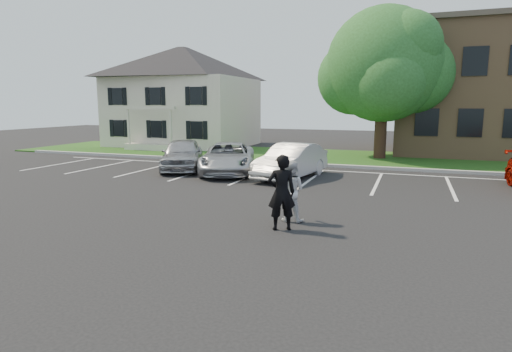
{
  "coord_description": "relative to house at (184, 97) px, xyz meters",
  "views": [
    {
      "loc": [
        4.07,
        -10.11,
        3.24
      ],
      "look_at": [
        0.0,
        1.0,
        1.25
      ],
      "focal_mm": 30.0,
      "sensor_mm": 36.0,
      "label": 1
    }
  ],
  "objects": [
    {
      "name": "tree",
      "position": [
        15.36,
        -3.58,
        1.52
      ],
      "size": [
        7.8,
        7.2,
        8.8
      ],
      "color": "black",
      "rests_on": "ground"
    },
    {
      "name": "man_white_shirt",
      "position": [
        13.95,
        -18.82,
        -2.97
      ],
      "size": [
        0.84,
        0.66,
        1.71
      ],
      "primitive_type": "imported",
      "rotation": [
        0.0,
        0.0,
        3.13
      ],
      "color": "silver",
      "rests_on": "ground"
    },
    {
      "name": "curb",
      "position": [
        13.0,
        -7.97,
        -3.75
      ],
      "size": [
        40.0,
        0.3,
        0.15
      ],
      "primitive_type": "cube",
      "color": "gray",
      "rests_on": "ground"
    },
    {
      "name": "grass_strip",
      "position": [
        13.0,
        -3.97,
        -3.79
      ],
      "size": [
        44.0,
        8.0,
        0.08
      ],
      "primitive_type": "cube",
      "color": "#0E430E",
      "rests_on": "ground"
    },
    {
      "name": "car_white_sedan",
      "position": [
        12.09,
        -11.94,
        -3.07
      ],
      "size": [
        2.44,
        4.83,
        1.52
      ],
      "primitive_type": "imported",
      "rotation": [
        0.0,
        0.0,
        -0.19
      ],
      "color": "silver",
      "rests_on": "ground"
    },
    {
      "name": "man_black_suit",
      "position": [
        13.97,
        -19.72,
        -2.84
      ],
      "size": [
        0.86,
        0.74,
        1.99
      ],
      "primitive_type": "imported",
      "rotation": [
        0.0,
        0.0,
        3.59
      ],
      "color": "black",
      "rests_on": "ground"
    },
    {
      "name": "stall_lines",
      "position": [
        14.4,
        -11.02,
        -3.82
      ],
      "size": [
        34.0,
        5.36,
        0.01
      ],
      "color": "silver",
      "rests_on": "ground"
    },
    {
      "name": "car_silver_west",
      "position": [
        6.34,
        -11.46,
        -3.05
      ],
      "size": [
        3.52,
        4.96,
        1.57
      ],
      "primitive_type": "imported",
      "rotation": [
        0.0,
        0.0,
        0.41
      ],
      "color": "#A4A4A9",
      "rests_on": "ground"
    },
    {
      "name": "ground_plane",
      "position": [
        13.0,
        -19.97,
        -3.83
      ],
      "size": [
        90.0,
        90.0,
        0.0
      ],
      "primitive_type": "plane",
      "color": "black",
      "rests_on": "ground"
    },
    {
      "name": "car_silver_minivan",
      "position": [
        8.89,
        -11.62,
        -3.11
      ],
      "size": [
        4.0,
        5.7,
        1.44
      ],
      "primitive_type": "imported",
      "rotation": [
        0.0,
        0.0,
        0.34
      ],
      "color": "#A8AAB0",
      "rests_on": "ground"
    },
    {
      "name": "house",
      "position": [
        0.0,
        0.0,
        0.0
      ],
      "size": [
        10.3,
        9.22,
        7.6
      ],
      "color": "beige",
      "rests_on": "ground"
    }
  ]
}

